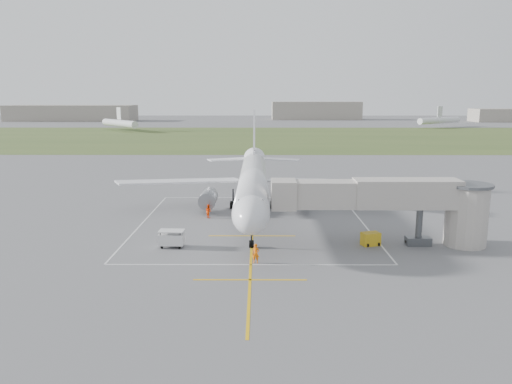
{
  "coord_description": "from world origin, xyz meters",
  "views": [
    {
      "loc": [
        0.74,
        -65.45,
        15.86
      ],
      "look_at": [
        0.43,
        -4.0,
        4.0
      ],
      "focal_mm": 35.0,
      "sensor_mm": 36.0,
      "label": 1
    }
  ],
  "objects_px": {
    "jet_bridge": "(399,202)",
    "baggage_cart": "(172,239)",
    "gpu_unit": "(371,239)",
    "ramp_worker_nose": "(256,253)",
    "ramp_worker_wing": "(208,211)",
    "airliner": "(253,182)"
  },
  "relations": [
    {
      "from": "airliner",
      "to": "gpu_unit",
      "type": "height_order",
      "value": "airliner"
    },
    {
      "from": "gpu_unit",
      "to": "ramp_worker_wing",
      "type": "xyz_separation_m",
      "value": [
        -18.73,
        12.28,
        0.21
      ]
    },
    {
      "from": "gpu_unit",
      "to": "baggage_cart",
      "type": "xyz_separation_m",
      "value": [
        -21.36,
        -0.78,
        0.24
      ]
    },
    {
      "from": "jet_bridge",
      "to": "ramp_worker_nose",
      "type": "bearing_deg",
      "value": -158.59
    },
    {
      "from": "gpu_unit",
      "to": "ramp_worker_nose",
      "type": "bearing_deg",
      "value": -172.32
    },
    {
      "from": "jet_bridge",
      "to": "baggage_cart",
      "type": "distance_m",
      "value": 24.54
    },
    {
      "from": "baggage_cart",
      "to": "ramp_worker_wing",
      "type": "height_order",
      "value": "baggage_cart"
    },
    {
      "from": "baggage_cart",
      "to": "ramp_worker_wing",
      "type": "relative_size",
      "value": 1.49
    },
    {
      "from": "gpu_unit",
      "to": "jet_bridge",
      "type": "bearing_deg",
      "value": -16.18
    },
    {
      "from": "airliner",
      "to": "ramp_worker_wing",
      "type": "bearing_deg",
      "value": -160.77
    },
    {
      "from": "airliner",
      "to": "jet_bridge",
      "type": "distance_m",
      "value": 21.22
    },
    {
      "from": "gpu_unit",
      "to": "ramp_worker_wing",
      "type": "bearing_deg",
      "value": 128.94
    },
    {
      "from": "gpu_unit",
      "to": "airliner",
      "type": "bearing_deg",
      "value": 114.07
    },
    {
      "from": "airliner",
      "to": "ramp_worker_wing",
      "type": "xyz_separation_m",
      "value": [
        -5.88,
        -2.05,
        -3.48
      ]
    },
    {
      "from": "jet_bridge",
      "to": "ramp_worker_nose",
      "type": "xyz_separation_m",
      "value": [
        -15.24,
        -5.98,
        -3.79
      ]
    },
    {
      "from": "jet_bridge",
      "to": "ramp_worker_wing",
      "type": "relative_size",
      "value": 12.87
    },
    {
      "from": "airliner",
      "to": "jet_bridge",
      "type": "height_order",
      "value": "airliner"
    },
    {
      "from": "baggage_cart",
      "to": "ramp_worker_wing",
      "type": "bearing_deg",
      "value": 80.99
    },
    {
      "from": "ramp_worker_wing",
      "to": "baggage_cart",
      "type": "bearing_deg",
      "value": 128.66
    },
    {
      "from": "airliner",
      "to": "ramp_worker_nose",
      "type": "distance_m",
      "value": 20.52
    },
    {
      "from": "jet_bridge",
      "to": "gpu_unit",
      "type": "height_order",
      "value": "jet_bridge"
    },
    {
      "from": "ramp_worker_nose",
      "to": "jet_bridge",
      "type": "bearing_deg",
      "value": 29.53
    }
  ]
}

